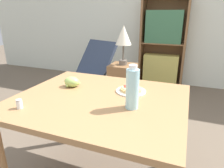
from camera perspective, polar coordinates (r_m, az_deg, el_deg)
name	(u,v)px	position (r m, az deg, el deg)	size (l,w,h in m)	color
wall_back	(165,12)	(3.86, 15.02, 19.27)	(8.00, 0.05, 2.60)	silver
dining_table	(100,111)	(1.38, -3.55, -7.63)	(1.12, 0.94, 0.74)	#A37549
pizza_on_plate	(131,90)	(1.43, 5.43, -1.68)	(0.21, 0.21, 0.04)	white
grape_bunch	(72,82)	(1.55, -11.38, 0.59)	(0.12, 0.09, 0.08)	#A8CC66
drink_bottle	(132,88)	(1.15, 5.84, -1.22)	(0.08, 0.08, 0.26)	#A3DBEA
salt_shaker	(19,104)	(1.30, -24.95, -5.20)	(0.04, 0.04, 0.06)	white
lounge_chair_near	(89,82)	(3.06, -6.73, 0.52)	(0.76, 0.91, 0.88)	slate
bookshelf	(162,47)	(3.72, 14.22, 10.17)	(0.78, 0.31, 1.55)	brown
side_table	(123,87)	(2.78, 3.05, -0.72)	(0.34, 0.34, 0.63)	brown
table_lamp	(124,37)	(2.63, 3.32, 13.23)	(0.21, 0.21, 0.51)	#665B51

